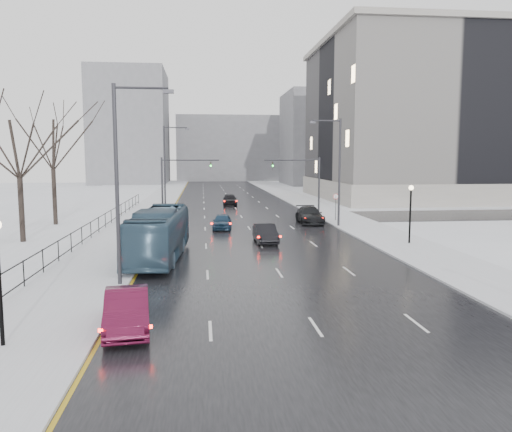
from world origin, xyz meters
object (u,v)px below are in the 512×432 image
object	(u,v)px
mast_signal_left	(172,180)
sedan_left_near	(127,310)
streetlight_r_mid	(337,167)
no_uturn_sign	(336,199)
mast_signal_right	(309,180)
sedan_right_far	(310,215)
streetlight_l_near	(121,175)
lamppost_r_mid	(411,206)
sedan_center_near	(222,221)
streetlight_l_far	(167,165)
tree_park_d	(23,243)
sedan_right_near	(265,233)
bus	(159,234)
tree_park_e	(56,226)
sedan_center_far	(230,199)

from	to	relation	value
mast_signal_left	sedan_left_near	xyz separation A→B (m)	(0.23, -34.52, -3.32)
streetlight_r_mid	no_uturn_sign	distance (m)	5.30
mast_signal_right	sedan_right_far	distance (m)	6.19
sedan_right_far	streetlight_l_near	bearing A→B (deg)	-120.77
streetlight_r_mid	lamppost_r_mid	bearing A→B (deg)	-74.18
streetlight_l_near	sedan_center_near	size ratio (longest dim) A/B	2.47
lamppost_r_mid	mast_signal_right	xyz separation A→B (m)	(-3.67, 18.00, 1.16)
streetlight_l_far	streetlight_r_mid	bearing A→B (deg)	-36.30
tree_park_d	sedan_center_near	xyz separation A→B (m)	(15.33, 5.70, 0.73)
lamppost_r_mid	sedan_right_near	distance (m)	10.93
mast_signal_left	bus	bearing A→B (deg)	-89.12
streetlight_l_far	sedan_right_far	bearing A→B (deg)	-32.36
tree_park_e	mast_signal_left	xyz separation A→B (m)	(10.87, 4.00, 4.11)
lamppost_r_mid	mast_signal_left	world-z (taller)	mast_signal_left
streetlight_l_near	tree_park_e	bearing A→B (deg)	112.69
mast_signal_left	no_uturn_sign	xyz separation A→B (m)	(16.53, -4.00, -1.81)
mast_signal_left	sedan_center_near	size ratio (longest dim) A/B	1.61
mast_signal_left	sedan_left_near	distance (m)	34.68
bus	sedan_center_near	size ratio (longest dim) A/B	2.83
lamppost_r_mid	sedan_center_far	distance (m)	34.31
sedan_left_near	streetlight_l_far	bearing A→B (deg)	84.44
tree_park_d	sedan_left_near	size ratio (longest dim) A/B	2.75
lamppost_r_mid	sedan_left_near	xyz separation A→B (m)	(-18.10, -16.53, -2.16)
no_uturn_sign	mast_signal_left	bearing A→B (deg)	166.40
tree_park_e	lamppost_r_mid	size ratio (longest dim) A/B	3.15
streetlight_l_far	mast_signal_left	xyz separation A→B (m)	(0.84, -4.00, -1.51)
tree_park_d	mast_signal_left	xyz separation A→B (m)	(10.47, 14.00, 4.11)
streetlight_r_mid	no_uturn_sign	size ratio (longest dim) A/B	3.70
mast_signal_right	sedan_right_near	xyz separation A→B (m)	(-6.83, -15.93, -3.36)
mast_signal_left	sedan_left_near	world-z (taller)	mast_signal_left
tree_park_d	sedan_right_far	world-z (taller)	tree_park_d
mast_signal_right	no_uturn_sign	xyz separation A→B (m)	(1.87, -4.00, -1.81)
streetlight_l_far	sedan_center_near	world-z (taller)	streetlight_l_far
tree_park_d	sedan_right_far	xyz separation A→B (m)	(24.07, 8.85, 0.84)
sedan_right_near	mast_signal_left	bearing A→B (deg)	114.75
tree_park_e	streetlight_r_mid	xyz separation A→B (m)	(26.37, -4.00, 5.62)
streetlight_l_near	sedan_center_near	world-z (taller)	streetlight_l_near
streetlight_l_near	sedan_center_far	xyz separation A→B (m)	(7.67, 42.26, -4.79)
sedan_left_near	sedan_center_near	xyz separation A→B (m)	(4.63, 26.22, -0.06)
streetlight_l_far	tree_park_e	bearing A→B (deg)	-141.43
tree_park_e	sedan_center_far	bearing A→B (deg)	45.89
tree_park_e	mast_signal_left	world-z (taller)	tree_park_e
sedan_left_near	bus	world-z (taller)	bus
tree_park_d	sedan_left_near	world-z (taller)	tree_park_d
streetlight_l_near	streetlight_l_far	bearing A→B (deg)	90.00
tree_park_d	tree_park_e	xyz separation A→B (m)	(-0.40, 10.00, 0.00)
tree_park_e	sedan_left_near	distance (m)	32.49
streetlight_r_mid	sedan_left_near	size ratio (longest dim) A/B	2.20
streetlight_l_far	lamppost_r_mid	bearing A→B (deg)	-48.94
bus	tree_park_e	bearing A→B (deg)	127.13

